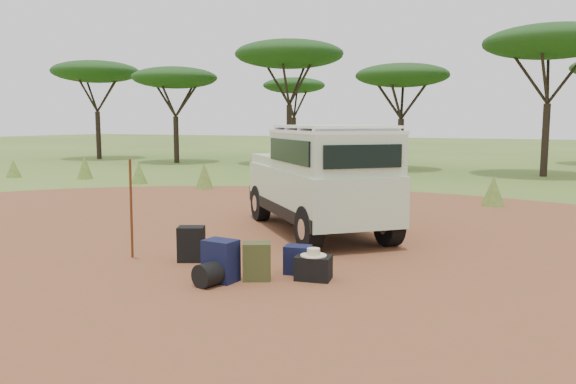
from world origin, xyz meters
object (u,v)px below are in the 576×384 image
at_px(walking_staff, 131,210).
at_px(backpack_navy, 221,261).
at_px(backpack_black, 191,244).
at_px(hard_case, 313,268).
at_px(safari_vehicle, 320,182).
at_px(duffel_navy, 298,260).
at_px(backpack_olive, 257,262).

xyz_separation_m(walking_staff, backpack_navy, (1.90, -0.39, -0.53)).
height_order(backpack_black, hard_case, backpack_black).
distance_m(safari_vehicle, backpack_black, 3.24).
distance_m(safari_vehicle, duffel_navy, 3.18).
bearing_deg(backpack_olive, backpack_navy, -174.18).
distance_m(safari_vehicle, backpack_navy, 3.83).
bearing_deg(duffel_navy, hard_case, -40.42).
height_order(safari_vehicle, duffel_navy, safari_vehicle).
relative_size(duffel_navy, hard_case, 0.86).
distance_m(safari_vehicle, backpack_olive, 3.61).
bearing_deg(backpack_olive, walking_staff, 150.18).
distance_m(backpack_black, backpack_olive, 1.53).
distance_m(safari_vehicle, walking_staff, 3.85).
height_order(backpack_black, backpack_navy, backpack_navy).
xyz_separation_m(backpack_olive, hard_case, (0.71, 0.35, -0.09)).
xyz_separation_m(walking_staff, duffel_navy, (2.70, 0.43, -0.61)).
xyz_separation_m(walking_staff, backpack_olive, (2.32, -0.11, -0.56)).
bearing_deg(hard_case, duffel_navy, 140.05).
bearing_deg(backpack_black, walking_staff, 177.82).
distance_m(backpack_navy, backpack_olive, 0.50).
bearing_deg(hard_case, safari_vehicle, 100.73).
xyz_separation_m(duffel_navy, hard_case, (0.33, -0.19, -0.04)).
bearing_deg(duffel_navy, backpack_black, 171.13).
relative_size(safari_vehicle, hard_case, 8.91).
distance_m(walking_staff, backpack_olive, 2.39).
distance_m(backpack_navy, hard_case, 1.30).
xyz_separation_m(backpack_olive, duffel_navy, (0.38, 0.54, -0.06)).
bearing_deg(backpack_olive, duffel_navy, 27.76).
relative_size(backpack_navy, backpack_olive, 1.10).
relative_size(walking_staff, duffel_navy, 4.03).
bearing_deg(backpack_navy, hard_case, 33.94).
relative_size(walking_staff, backpack_navy, 2.88).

